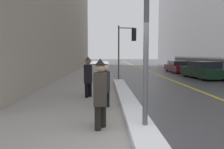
# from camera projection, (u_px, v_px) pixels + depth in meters

# --- Properties ---
(ground_plane) EXTENTS (160.00, 160.00, 0.00)m
(ground_plane) POSITION_uv_depth(u_px,v_px,m) (138.00, 146.00, 4.31)
(ground_plane) COLOR #38383A
(sidewalk_slab) EXTENTS (4.00, 80.00, 0.01)m
(sidewalk_slab) POSITION_uv_depth(u_px,v_px,m) (90.00, 75.00, 19.18)
(sidewalk_slab) COLOR gray
(sidewalk_slab) RESTS_ON ground
(road_centre_stripe) EXTENTS (0.16, 80.00, 0.00)m
(road_centre_stripe) POSITION_uv_depth(u_px,v_px,m) (158.00, 75.00, 19.36)
(road_centre_stripe) COLOR gold
(road_centre_stripe) RESTS_ON ground
(snow_bank_curb) EXTENTS (0.62, 10.58, 0.18)m
(snow_bank_curb) POSITION_uv_depth(u_px,v_px,m) (126.00, 96.00, 8.99)
(snow_bank_curb) COLOR white
(snow_bank_curb) RESTS_ON ground
(traffic_light_near) EXTENTS (1.31, 0.40, 3.81)m
(traffic_light_near) POSITION_uv_depth(u_px,v_px,m) (128.00, 41.00, 15.50)
(traffic_light_near) COLOR #515156
(traffic_light_near) RESTS_ON ground
(pedestrian_in_fedora) EXTENTS (0.36, 0.52, 1.71)m
(pedestrian_in_fedora) POSITION_uv_depth(u_px,v_px,m) (100.00, 91.00, 5.20)
(pedestrian_in_fedora) COLOR black
(pedestrian_in_fedora) RESTS_ON ground
(pedestrian_in_glasses) EXTENTS (0.28, 0.47, 1.46)m
(pedestrian_in_glasses) POSITION_uv_depth(u_px,v_px,m) (106.00, 84.00, 7.31)
(pedestrian_in_glasses) COLOR black
(pedestrian_in_glasses) RESTS_ON ground
(pedestrian_nearside) EXTENTS (0.37, 0.53, 1.72)m
(pedestrian_nearside) POSITION_uv_depth(u_px,v_px,m) (88.00, 75.00, 9.11)
(pedestrian_nearside) COLOR black
(pedestrian_nearside) RESTS_ON ground
(parked_car_dark_green) EXTENTS (2.10, 4.34, 1.28)m
(parked_car_dark_green) POSITION_uv_depth(u_px,v_px,m) (203.00, 70.00, 16.52)
(parked_car_dark_green) COLOR black
(parked_car_dark_green) RESTS_ON ground
(parked_car_maroon) EXTENTS (1.91, 4.91, 1.16)m
(parked_car_maroon) POSITION_uv_depth(u_px,v_px,m) (178.00, 67.00, 22.31)
(parked_car_maroon) COLOR #600F14
(parked_car_maroon) RESTS_ON ground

